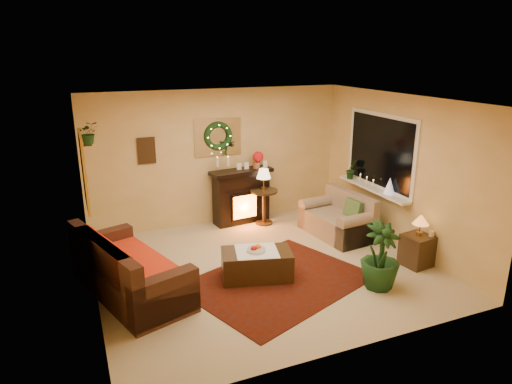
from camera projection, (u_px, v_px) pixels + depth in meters
name	position (u px, v px, depth m)	size (l,w,h in m)	color
floor	(265.00, 268.00, 7.17)	(5.00, 5.00, 0.00)	beige
ceiling	(266.00, 100.00, 6.39)	(5.00, 5.00, 0.00)	white
wall_back	(218.00, 157.00, 8.76)	(5.00, 5.00, 0.00)	#EFD88C
wall_front	(351.00, 246.00, 4.80)	(5.00, 5.00, 0.00)	#EFD88C
wall_left	(87.00, 211.00, 5.86)	(4.50, 4.50, 0.00)	#EFD88C
wall_right	(400.00, 172.00, 7.70)	(4.50, 4.50, 0.00)	#EFD88C
area_rug	(278.00, 281.00, 6.74)	(2.51, 1.88, 0.01)	maroon
sofa	(130.00, 265.00, 6.31)	(0.92, 2.08, 0.89)	#45301B
red_throw	(128.00, 260.00, 6.41)	(0.87, 1.41, 0.02)	red
fireplace	(241.00, 195.00, 8.94)	(1.09, 0.35, 1.00)	black
poinsettia	(258.00, 157.00, 8.83)	(0.21, 0.21, 0.21)	red
mantel_candle_a	(217.00, 162.00, 8.57)	(0.06, 0.06, 0.17)	#F4EEC4
mantel_candle_b	(228.00, 162.00, 8.61)	(0.06, 0.06, 0.17)	#FDEFCE
mantel_mirror	(218.00, 137.00, 8.63)	(0.92, 0.02, 0.72)	white
wreath	(219.00, 136.00, 8.59)	(0.55, 0.55, 0.11)	#194719
wall_art	(146.00, 151.00, 8.18)	(0.32, 0.03, 0.48)	#381E11
gold_mirror	(84.00, 171.00, 6.00)	(0.03, 0.84, 1.00)	gold
hanging_plant	(90.00, 144.00, 6.65)	(0.33, 0.28, 0.36)	#194719
loveseat	(337.00, 214.00, 8.32)	(0.79, 1.36, 0.79)	tan
window_frame	(381.00, 152.00, 8.10)	(0.03, 1.86, 1.36)	white
window_glass	(380.00, 152.00, 8.10)	(0.02, 1.70, 1.22)	black
window_sill	(373.00, 189.00, 8.27)	(0.22, 1.86, 0.04)	white
mini_tree	(390.00, 186.00, 7.86)	(0.19, 0.19, 0.28)	silver
sill_plant	(351.00, 169.00, 8.78)	(0.26, 0.21, 0.48)	#174419
side_table_round	(264.00, 208.00, 8.92)	(0.53, 0.53, 0.69)	black
lamp_cream	(264.00, 180.00, 8.76)	(0.28, 0.28, 0.42)	beige
end_table_square	(417.00, 249.00, 7.19)	(0.41, 0.41, 0.50)	black
lamp_tiffany	(421.00, 221.00, 7.06)	(0.25, 0.25, 0.37)	#FFA53B
coffee_table	(257.00, 265.00, 6.79)	(1.03, 0.56, 0.43)	black
fruit_bowl	(256.00, 251.00, 6.71)	(0.27, 0.27, 0.06)	silver
floor_palm	(380.00, 258.00, 6.46)	(1.64, 1.64, 2.93)	#245121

